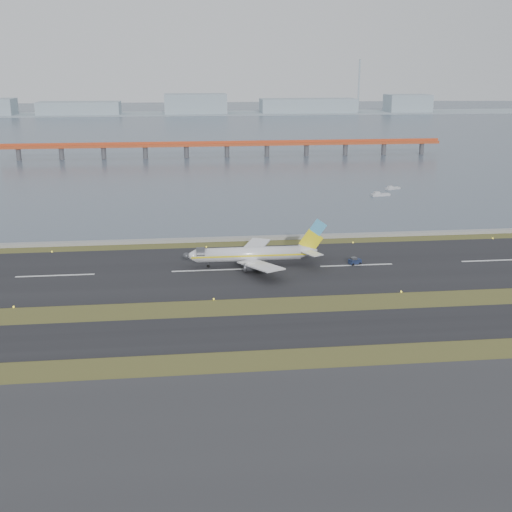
{
  "coord_description": "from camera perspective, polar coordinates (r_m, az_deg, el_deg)",
  "views": [
    {
      "loc": [
        -6.0,
        -132.6,
        52.21
      ],
      "look_at": [
        11.54,
        22.0,
        6.02
      ],
      "focal_mm": 45.0,
      "sensor_mm": 36.0,
      "label": 1
    }
  ],
  "objects": [
    {
      "name": "workboat_near",
      "position": [
        274.24,
        10.95,
        5.39
      ],
      "size": [
        8.16,
        3.58,
        1.91
      ],
      "rotation": [
        0.0,
        0.0,
        0.14
      ],
      "color": "silver",
      "rests_on": "ground"
    },
    {
      "name": "workboat_far",
      "position": [
        290.09,
        12.03,
        5.91
      ],
      "size": [
        7.28,
        4.72,
        1.69
      ],
      "rotation": [
        0.0,
        0.0,
        0.4
      ],
      "color": "silver",
      "rests_on": "ground"
    },
    {
      "name": "bay_water",
      "position": [
        594.92,
        -5.99,
        11.41
      ],
      "size": [
        1400.0,
        800.0,
        1.3
      ],
      "primitive_type": "cube",
      "color": "#455263",
      "rests_on": "ground"
    },
    {
      "name": "apron_strip",
      "position": [
        93.69,
        -1.78,
        -17.3
      ],
      "size": [
        1000.0,
        50.0,
        0.1
      ],
      "primitive_type": "cube",
      "color": "#303032",
      "rests_on": "ground"
    },
    {
      "name": "runway_strip",
      "position": [
        170.87,
        -4.15,
        -1.29
      ],
      "size": [
        1000.0,
        45.0,
        0.1
      ],
      "primitive_type": "cube",
      "color": "black",
      "rests_on": "ground"
    },
    {
      "name": "pushback_tug",
      "position": [
        177.31,
        8.76,
        -0.45
      ],
      "size": [
        3.67,
        2.74,
        2.1
      ],
      "rotation": [
        0.0,
        0.0,
        0.31
      ],
      "color": "#16203D",
      "rests_on": "ground"
    },
    {
      "name": "far_shoreline",
      "position": [
        754.27,
        -5.1,
        12.96
      ],
      "size": [
        1400.0,
        80.0,
        60.5
      ],
      "color": "#95A6B0",
      "rests_on": "ground"
    },
    {
      "name": "airliner",
      "position": [
        173.16,
        -0.16,
        0.18
      ],
      "size": [
        38.52,
        32.89,
        12.8
      ],
      "color": "white",
      "rests_on": "ground"
    },
    {
      "name": "seawall",
      "position": [
        199.51,
        -4.53,
        1.46
      ],
      "size": [
        1000.0,
        2.5,
        1.0
      ],
      "primitive_type": "cube",
      "color": "gray",
      "rests_on": "ground"
    },
    {
      "name": "ground",
      "position": [
        142.63,
        -3.63,
        -4.97
      ],
      "size": [
        1000.0,
        1000.0,
        0.0
      ],
      "primitive_type": "plane",
      "color": "#354819",
      "rests_on": "ground"
    },
    {
      "name": "red_pier",
      "position": [
        386.1,
        -2.6,
        9.83
      ],
      "size": [
        260.0,
        5.0,
        10.2
      ],
      "color": "#B9451F",
      "rests_on": "ground"
    },
    {
      "name": "taxiway_strip",
      "position": [
        131.53,
        -3.35,
        -6.86
      ],
      "size": [
        1000.0,
        18.0,
        0.1
      ],
      "primitive_type": "cube",
      "color": "black",
      "rests_on": "ground"
    }
  ]
}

